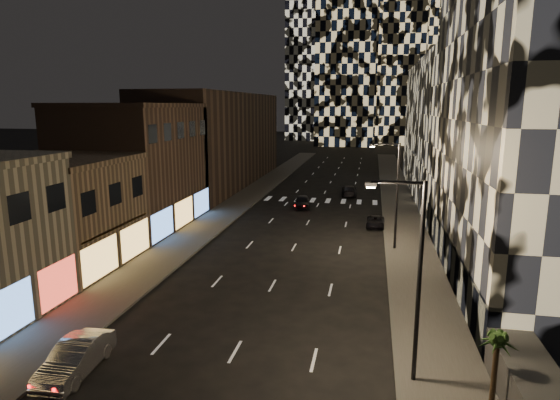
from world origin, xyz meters
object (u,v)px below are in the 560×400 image
at_px(car_dark_midlane, 302,202).
at_px(car_dark_oncoming, 349,191).
at_px(streetlight_near, 414,268).
at_px(car_silver_parked, 75,358).
at_px(streetlight_far, 394,188).
at_px(car_dark_rightlane, 375,222).
at_px(palm_tree, 497,346).

relative_size(car_dark_midlane, car_dark_oncoming, 0.91).
distance_m(streetlight_near, car_silver_parked, 15.86).
relative_size(streetlight_far, car_dark_oncoming, 1.86).
distance_m(car_dark_oncoming, car_dark_rightlane, 16.75).
bearing_deg(car_dark_rightlane, palm_tree, -79.78).
distance_m(streetlight_near, car_dark_midlane, 36.89).
height_order(streetlight_near, car_dark_midlane, streetlight_near).
xyz_separation_m(streetlight_near, streetlight_far, (0.00, 20.00, 0.00)).
height_order(car_silver_parked, palm_tree, palm_tree).
distance_m(streetlight_far, car_dark_midlane, 18.79).
bearing_deg(streetlight_near, car_dark_midlane, 105.92).
height_order(car_silver_parked, car_dark_oncoming, car_silver_parked).
bearing_deg(car_dark_oncoming, streetlight_near, 93.37).
bearing_deg(streetlight_far, car_dark_rightlane, 100.08).
relative_size(car_dark_oncoming, car_dark_rightlane, 1.27).
bearing_deg(car_dark_rightlane, car_dark_oncoming, 103.52).
height_order(streetlight_near, streetlight_far, same).
height_order(car_dark_midlane, car_dark_oncoming, car_dark_midlane).
height_order(streetlight_far, car_silver_parked, streetlight_far).
relative_size(car_silver_parked, car_dark_rightlane, 1.22).
bearing_deg(palm_tree, streetlight_near, 153.19).
bearing_deg(car_dark_oncoming, car_dark_midlane, 56.56).
relative_size(streetlight_near, car_dark_rightlane, 2.36).
distance_m(streetlight_far, car_silver_parked, 27.25).
bearing_deg(streetlight_near, car_silver_parked, -171.40).
height_order(streetlight_far, car_dark_oncoming, streetlight_far).
height_order(streetlight_near, car_dark_oncoming, streetlight_near).
bearing_deg(car_dark_midlane, car_dark_oncoming, 52.50).
xyz_separation_m(car_dark_midlane, car_dark_oncoming, (5.19, 8.80, -0.05)).
xyz_separation_m(streetlight_near, car_dark_oncoming, (-4.85, 43.99, -4.65)).
xyz_separation_m(car_silver_parked, car_dark_rightlane, (13.66, 29.89, -0.24)).
bearing_deg(car_dark_oncoming, car_dark_rightlane, 99.13).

